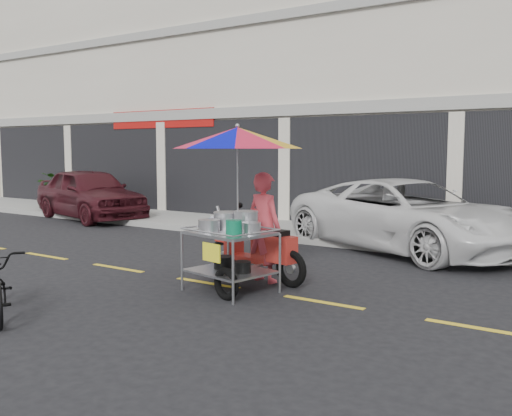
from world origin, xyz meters
The scene contains 8 objects.
ground centered at (0.00, 0.00, 0.00)m, with size 90.00×90.00×0.00m, color black.
sidewalk centered at (0.00, 5.50, 0.07)m, with size 45.00×3.00×0.15m, color gray.
centerline centered at (0.00, 0.00, 0.00)m, with size 42.00×0.10×0.01m, color gold.
maroon_sedan centered at (-9.99, 4.43, 0.76)m, with size 1.80×4.48×1.53m, color #3D1118.
white_pickup centered at (-0.40, 4.47, 0.73)m, with size 2.42×5.26×1.46m, color silver.
plant_tall centered at (-13.34, 5.63, 0.71)m, with size 1.01×0.87×1.12m, color #1D4910.
plant_short centered at (-11.33, 5.60, 0.62)m, with size 0.52×0.52×0.93m, color #1D4910.
food_vendor_rig centered at (-1.37, 0.12, 1.53)m, with size 2.42×2.27×2.44m.
Camera 1 is at (3.45, -6.77, 2.07)m, focal length 40.00 mm.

